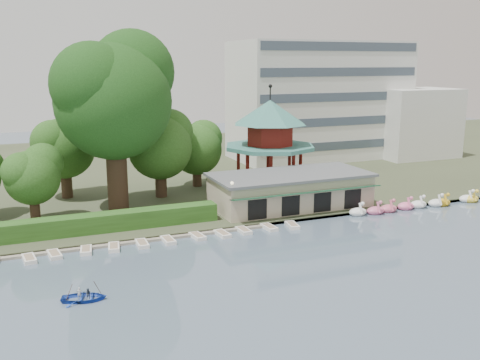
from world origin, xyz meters
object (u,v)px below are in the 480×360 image
boathouse (290,190)px  rowboat_with_passengers (84,294)px  big_tree (114,92)px  dock (107,244)px  pavilion (270,135)px

boathouse → rowboat_with_passengers: size_ratio=3.57×
boathouse → big_tree: (-18.83, 6.23, 11.37)m
dock → pavilion: 29.14m
dock → boathouse: size_ratio=1.83×
rowboat_with_passengers → boathouse: bearing=32.9°
dock → boathouse: bearing=12.2°
big_tree → rowboat_with_passengers: (-6.52, -22.64, -13.26)m
rowboat_with_passengers → big_tree: bearing=73.9°
dock → boathouse: 22.62m
boathouse → big_tree: bearing=161.7°
dock → boathouse: (22.00, 4.77, 2.25)m
boathouse → pavilion: pavilion is taller
big_tree → pavilion: bearing=10.3°
dock → pavilion: pavilion is taller
dock → big_tree: big_tree is taller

